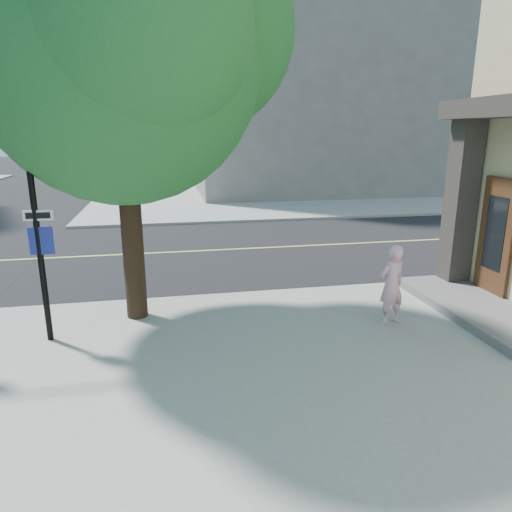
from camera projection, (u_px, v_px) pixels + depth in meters
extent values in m
plane|color=black|center=(33.00, 311.00, 9.98)|extent=(140.00, 140.00, 0.00)
cube|color=black|center=(71.00, 257.00, 14.24)|extent=(140.00, 9.00, 0.01)
cube|color=gray|center=(316.00, 185.00, 32.85)|extent=(29.00, 25.00, 0.12)
cube|color=slate|center=(478.00, 308.00, 9.56)|extent=(1.60, 4.00, 0.18)
cube|color=#35302B|center=(461.00, 200.00, 10.74)|extent=(0.55, 0.55, 4.20)
cube|color=#422614|center=(496.00, 238.00, 10.02)|extent=(0.10, 1.00, 2.60)
cube|color=slate|center=(324.00, 81.00, 31.58)|extent=(18.00, 16.00, 14.00)
imported|color=#EDADBF|center=(392.00, 285.00, 8.85)|extent=(0.65, 0.52, 1.57)
cylinder|color=black|center=(131.00, 216.00, 8.87)|extent=(0.41, 0.41, 4.13)
sphere|color=#256B2E|center=(120.00, 62.00, 8.16)|extent=(5.05, 5.05, 5.05)
sphere|color=#256B2E|center=(194.00, 31.00, 8.89)|extent=(3.90, 3.90, 3.90)
sphere|color=#256B2E|center=(56.00, 15.00, 8.57)|extent=(3.67, 3.67, 3.67)
sphere|color=#256B2E|center=(142.00, 27.00, 6.96)|extent=(3.44, 3.44, 3.44)
cylinder|color=black|center=(38.00, 241.00, 7.87)|extent=(0.10, 0.10, 3.67)
cube|color=white|center=(38.00, 215.00, 7.74)|extent=(0.48, 0.04, 0.17)
cube|color=navy|center=(41.00, 241.00, 7.86)|extent=(0.39, 0.04, 0.48)
imported|color=black|center=(30.00, 173.00, 7.57)|extent=(0.14, 0.17, 0.87)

